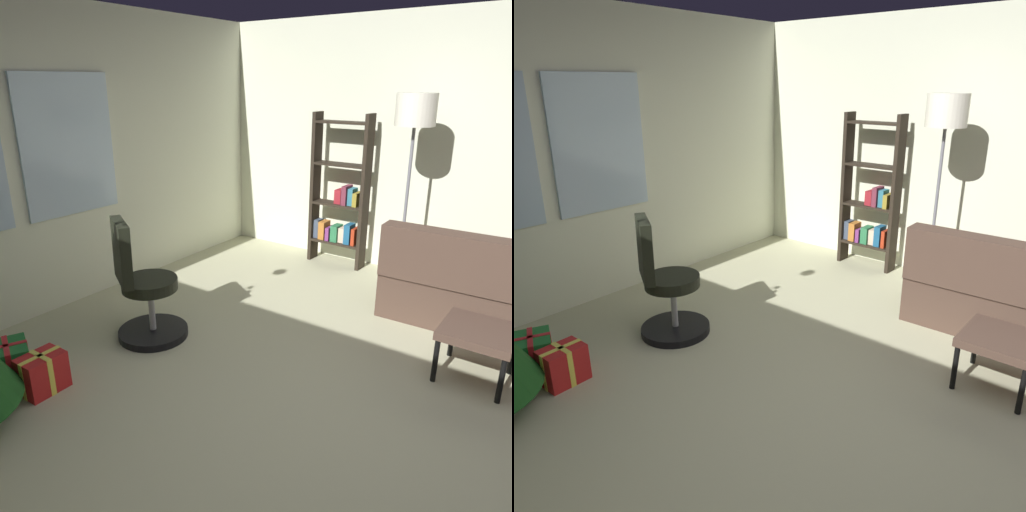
# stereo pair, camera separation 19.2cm
# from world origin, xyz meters

# --- Properties ---
(ground_plane) EXTENTS (5.18, 5.80, 0.10)m
(ground_plane) POSITION_xyz_m (0.00, 0.00, -0.05)
(ground_plane) COLOR #B5B48F
(wall_back_with_windows) EXTENTS (5.18, 0.12, 2.61)m
(wall_back_with_windows) POSITION_xyz_m (-0.02, 2.95, 1.31)
(wall_back_with_windows) COLOR silver
(wall_back_with_windows) RESTS_ON ground_plane
(wall_right_with_frames) EXTENTS (0.12, 5.80, 2.61)m
(wall_right_with_frames) POSITION_xyz_m (2.64, -0.00, 1.31)
(wall_right_with_frames) COLOR silver
(wall_right_with_frames) RESTS_ON ground_plane
(footstool) EXTENTS (0.47, 0.47, 0.39)m
(footstool) POSITION_xyz_m (0.87, -0.46, 0.33)
(footstool) COLOR #49352B
(footstool) RESTS_ON ground_plane
(gift_box_red) EXTENTS (0.29, 0.21, 0.27)m
(gift_box_red) POSITION_xyz_m (-0.97, 1.84, 0.13)
(gift_box_red) COLOR red
(gift_box_red) RESTS_ON ground_plane
(gift_box_green) EXTENTS (0.35, 0.38, 0.28)m
(gift_box_green) POSITION_xyz_m (-1.05, 2.12, 0.14)
(gift_box_green) COLOR #1E722D
(gift_box_green) RESTS_ON ground_plane
(office_chair) EXTENTS (0.58, 0.57, 0.99)m
(office_chair) POSITION_xyz_m (-0.07, 1.83, 0.39)
(office_chair) COLOR black
(office_chair) RESTS_ON ground_plane
(bookshelf) EXTENTS (0.18, 0.64, 1.66)m
(bookshelf) POSITION_xyz_m (2.38, 1.37, 0.72)
(bookshelf) COLOR black
(bookshelf) RESTS_ON ground_plane
(floor_lamp) EXTENTS (0.35, 0.35, 1.87)m
(floor_lamp) POSITION_xyz_m (2.03, 0.52, 1.59)
(floor_lamp) COLOR slate
(floor_lamp) RESTS_ON ground_plane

